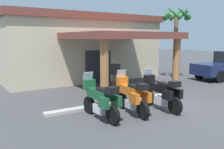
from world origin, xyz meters
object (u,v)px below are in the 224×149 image
Objects in this scene: motel_building at (76,46)px; motorcycle_green at (101,100)px; pedestrian at (115,72)px; motorcycle_black at (162,93)px; palm_tree_near_portico at (176,22)px; motorcycle_orange at (132,96)px.

motel_building is 10.32m from motorcycle_green.
pedestrian is (-0.16, -5.84, -1.28)m from motel_building.
palm_tree_near_portico is (6.13, 5.21, 3.27)m from motorcycle_black.
motorcycle_green is 1.00× the size of motorcycle_orange.
motel_building is 5.98m from pedestrian.
motorcycle_green is at bearing 9.11° from pedestrian.
motorcycle_orange is at bearing -146.07° from palm_tree_near_portico.
motorcycle_orange is 1.00× the size of motorcycle_black.
palm_tree_near_portico is at bearing -42.48° from motel_building.
pedestrian reaches higher than motorcycle_green.
palm_tree_near_portico is (8.79, 4.93, 3.27)m from motorcycle_green.
pedestrian is (0.42, 4.12, 0.30)m from motorcycle_black.
motorcycle_black is at bearing -99.98° from motorcycle_green.
motel_building reaches higher than motorcycle_orange.
palm_tree_near_portico is at bearing -51.08° from motorcycle_orange.
motorcycle_green is 1.29× the size of pedestrian.
motorcycle_black is at bearing 42.03° from pedestrian.
motel_building reaches higher than motorcycle_green.
motorcycle_black is 1.28× the size of pedestrian.
motorcycle_black is at bearing -93.41° from motorcycle_orange.
motorcycle_green and motorcycle_orange have the same top height.
pedestrian is 0.33× the size of palm_tree_near_portico.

